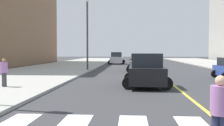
{
  "coord_description": "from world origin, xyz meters",
  "views": [
    {
      "loc": [
        -2.78,
        -3.03,
        2.2
      ],
      "look_at": [
        -4.9,
        26.87,
        0.9
      ],
      "focal_mm": 42.71,
      "sensor_mm": 36.0,
      "label": 1
    }
  ],
  "objects": [
    {
      "name": "car_silver_nearest",
      "position": [
        -5.25,
        43.37,
        0.97
      ],
      "size": [
        2.91,
        4.66,
        2.08
      ],
      "rotation": [
        0.0,
        0.0,
        -0.0
      ],
      "color": "#B7B7BC",
      "rests_on": "ground"
    },
    {
      "name": "street_lamp",
      "position": [
        -7.7,
        26.92,
        4.84
      ],
      "size": [
        0.44,
        0.44,
        8.02
      ],
      "color": "#38383D",
      "rests_on": "sidewalk_kerb_west"
    },
    {
      "name": "car_white_fourth",
      "position": [
        -1.78,
        50.24,
        0.85
      ],
      "size": [
        2.57,
        4.07,
        1.81
      ],
      "rotation": [
        0.0,
        0.0,
        0.02
      ],
      "color": "silver",
      "rests_on": "ground"
    },
    {
      "name": "lane_divider_paint",
      "position": [
        0.0,
        40.0,
        0.01
      ],
      "size": [
        0.16,
        80.0,
        0.01
      ],
      "primitive_type": "cube",
      "color": "yellow",
      "rests_on": "ground"
    },
    {
      "name": "car_gray_second",
      "position": [
        -1.87,
        25.74,
        0.93
      ],
      "size": [
        2.8,
        4.46,
        1.98
      ],
      "rotation": [
        0.0,
        0.0,
        -0.01
      ],
      "color": "slate",
      "rests_on": "ground"
    },
    {
      "name": "pedestrian_walking_west",
      "position": [
        -10.14,
        11.92,
        1.05
      ],
      "size": [
        0.41,
        0.41,
        1.64
      ],
      "rotation": [
        0.0,
        0.0,
        2.53
      ],
      "color": "#38383D",
      "rests_on": "sidewalk_kerb_west"
    },
    {
      "name": "car_black_third",
      "position": [
        -1.81,
        13.68,
        0.97
      ],
      "size": [
        2.96,
        4.69,
        2.08
      ],
      "rotation": [
        0.0,
        0.0,
        -0.02
      ],
      "color": "black",
      "rests_on": "ground"
    },
    {
      "name": "fire_hydrant",
      "position": [
        7.74,
        29.11,
        0.58
      ],
      "size": [
        0.26,
        0.26,
        0.89
      ],
      "color": "red",
      "rests_on": "sidewalk_kerb_east"
    },
    {
      "name": "sidewalk_kerb_west",
      "position": [
        -12.2,
        20.0,
        0.07
      ],
      "size": [
        10.0,
        120.0,
        0.15
      ],
      "primitive_type": "cube",
      "color": "#9E9B93",
      "rests_on": "ground"
    },
    {
      "name": "pedestrian_crossing",
      "position": [
        -0.86,
        2.8,
        0.93
      ],
      "size": [
        0.42,
        0.42,
        1.69
      ],
      "rotation": [
        0.0,
        0.0,
        2.46
      ],
      "color": "#232847",
      "rests_on": "ground"
    }
  ]
}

